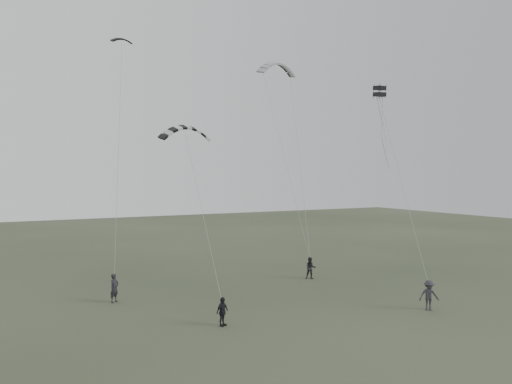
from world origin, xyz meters
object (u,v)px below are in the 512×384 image
kite_dark_small (122,39)px  kite_box (380,91)px  flyer_center (222,312)px  kite_striped (185,127)px  flyer_left (114,288)px  flyer_right (311,268)px  flyer_far (429,295)px  kite_pale_large (277,63)px

kite_dark_small → kite_box: (15.18, -10.42, -4.12)m
flyer_center → kite_striped: kite_striped is taller
flyer_left → kite_dark_small: (1.81, 5.10, 17.04)m
flyer_center → kite_box: 18.58m
flyer_center → kite_striped: size_ratio=0.47×
flyer_center → flyer_right: bearing=7.8°
flyer_right → kite_striped: kite_striped is taller
flyer_far → kite_dark_small: (-14.33, 15.79, 17.05)m
kite_dark_small → kite_pale_large: kite_pale_large is taller
kite_pale_large → flyer_center: bearing=-136.7°
flyer_right → kite_pale_large: size_ratio=0.42×
kite_pale_large → flyer_right: bearing=-109.6°
flyer_center → kite_dark_small: kite_dark_small is taller
flyer_center → kite_striped: (0.18, 6.02, 10.32)m
flyer_center → flyer_far: (12.14, -2.96, 0.13)m
kite_dark_small → kite_striped: (2.36, -6.80, -6.86)m
flyer_right → kite_box: bearing=-40.6°
kite_box → flyer_center: bearing=-162.4°
flyer_center → kite_pale_large: 26.70m
flyer_left → flyer_center: flyer_left is taller
kite_striped → kite_dark_small: bearing=109.6°
flyer_right → kite_striped: (-10.80, -1.74, 10.25)m
flyer_left → flyer_right: flyer_left is taller
flyer_center → kite_pale_large: kite_pale_large is taller
flyer_left → kite_striped: (4.17, -1.71, 10.18)m
flyer_right → flyer_far: 10.79m
flyer_far → kite_pale_large: size_ratio=0.45×
kite_dark_small → kite_striped: size_ratio=0.47×
flyer_center → kite_dark_small: bearing=72.2°
flyer_far → flyer_left: bearing=173.5°
flyer_left → kite_pale_large: 25.34m
flyer_right → flyer_center: (-10.98, -7.76, -0.06)m
flyer_right → kite_dark_small: size_ratio=1.10×
kite_pale_large → kite_box: size_ratio=5.49×
kite_striped → kite_box: size_ratio=4.50×
flyer_far → kite_striped: size_ratio=0.55×
flyer_left → kite_striped: size_ratio=0.56×
flyer_left → kite_pale_large: bearing=-10.5°
flyer_far → kite_striped: 18.10m
kite_dark_small → kite_pale_large: size_ratio=0.38×
flyer_far → kite_striped: kite_striped is taller
kite_striped → flyer_right: bearing=9.7°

